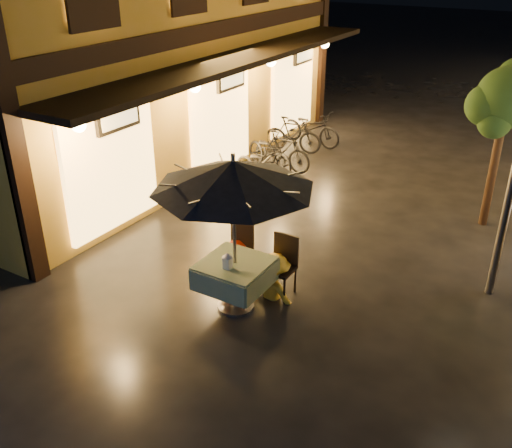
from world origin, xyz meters
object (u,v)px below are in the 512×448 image
Objects in this scene: patio_umbrella at (233,175)px; person_orange at (234,242)px; person_yellow at (274,256)px; cafe_table at (235,274)px; table_lantern at (227,260)px; bicycle_0 at (264,166)px.

person_orange is (-0.38, 0.57, -1.40)m from patio_umbrella.
patio_umbrella reaches higher than person_yellow.
patio_umbrella is at bearing 0.00° from cafe_table.
patio_umbrella is at bearing 90.00° from table_lantern.
person_yellow reaches higher than cafe_table.
table_lantern is 5.15m from bicycle_0.
cafe_table is at bearing 132.69° from person_orange.
bicycle_0 is at bearing -49.81° from person_yellow.
patio_umbrella reaches higher than table_lantern.
person_yellow is at bearing 66.07° from table_lantern.
person_orange is (-0.38, 0.76, -0.17)m from table_lantern.
patio_umbrella is 1.64× the size of person_orange.
person_yellow reaches higher than bicycle_0.
patio_umbrella is at bearing 67.28° from person_yellow.
bicycle_0 is (-2.47, 3.90, -0.27)m from person_yellow.
cafe_table is 1.56m from patio_umbrella.
table_lantern is at bearing -146.38° from bicycle_0.
cafe_table is at bearing 90.00° from table_lantern.
person_yellow is at bearing -170.53° from person_orange.
person_yellow is (0.34, 0.77, -0.22)m from table_lantern.
cafe_table is 0.68m from person_yellow.
cafe_table is at bearing -145.47° from bicycle_0.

